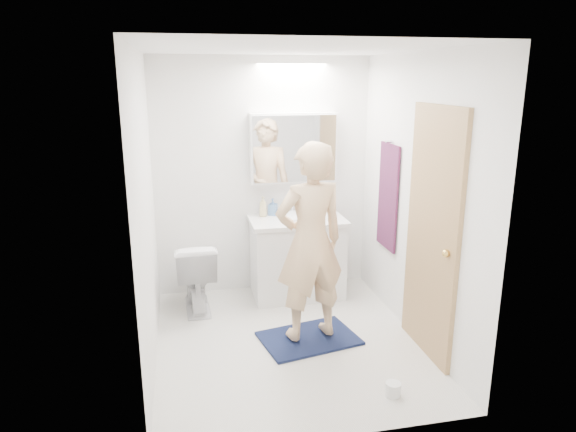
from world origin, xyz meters
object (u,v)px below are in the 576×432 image
object	(u,v)px
soap_bottle_a	(263,207)
toilet	(195,275)
vanity_cabinet	(297,259)
person	(310,243)
toilet_paper_roll	(393,389)
medicine_cabinet	(293,148)
soap_bottle_b	(273,207)
toothbrush_cup	(310,209)

from	to	relation	value
soap_bottle_a	toilet	bearing A→B (deg)	-159.59
vanity_cabinet	person	bearing A→B (deg)	-96.67
person	soap_bottle_a	distance (m)	1.13
toilet	person	distance (m)	1.36
toilet_paper_roll	vanity_cabinet	bearing A→B (deg)	98.35
medicine_cabinet	soap_bottle_b	xyz separation A→B (m)	(-0.22, -0.03, -0.59)
vanity_cabinet	soap_bottle_b	distance (m)	0.59
soap_bottle_b	toilet_paper_roll	bearing A→B (deg)	-76.57
soap_bottle_b	person	bearing A→B (deg)	-84.87
vanity_cabinet	toothbrush_cup	xyz separation A→B (m)	(0.17, 0.16, 0.48)
soap_bottle_a	toilet_paper_roll	xyz separation A→B (m)	(0.60, -2.02, -0.87)
medicine_cabinet	toothbrush_cup	bearing A→B (deg)	-16.72
person	soap_bottle_b	bearing A→B (deg)	-96.27
toilet_paper_roll	person	bearing A→B (deg)	113.05
vanity_cabinet	soap_bottle_b	xyz separation A→B (m)	(-0.21, 0.18, 0.52)
vanity_cabinet	soap_bottle_b	size ratio (longest dim) A/B	5.17
vanity_cabinet	toilet_paper_roll	xyz separation A→B (m)	(0.27, -1.87, -0.34)
vanity_cabinet	soap_bottle_a	bearing A→B (deg)	154.96
person	toilet_paper_roll	size ratio (longest dim) A/B	15.16
soap_bottle_a	toothbrush_cup	bearing A→B (deg)	1.16
toilet	soap_bottle_b	bearing A→B (deg)	-161.96
soap_bottle_b	toothbrush_cup	distance (m)	0.39
toilet	toothbrush_cup	size ratio (longest dim) A/B	6.74
vanity_cabinet	toilet	bearing A→B (deg)	-173.65
toilet	soap_bottle_a	distance (m)	0.95
toilet	soap_bottle_b	world-z (taller)	soap_bottle_b
person	toothbrush_cup	distance (m)	1.16
vanity_cabinet	toilet_paper_roll	world-z (taller)	vanity_cabinet
person	toothbrush_cup	xyz separation A→B (m)	(0.28, 1.12, -0.01)
vanity_cabinet	toilet	distance (m)	1.04
soap_bottle_a	soap_bottle_b	xyz separation A→B (m)	(0.11, 0.03, -0.02)
soap_bottle_a	toilet_paper_roll	world-z (taller)	soap_bottle_a
person	toilet	bearing A→B (deg)	-53.99
vanity_cabinet	toilet	xyz separation A→B (m)	(-1.03, -0.11, -0.04)
vanity_cabinet	toilet_paper_roll	bearing A→B (deg)	-81.65
soap_bottle_b	toilet_paper_roll	size ratio (longest dim) A/B	1.58
soap_bottle_a	toothbrush_cup	xyz separation A→B (m)	(0.49, 0.01, -0.06)
soap_bottle_b	soap_bottle_a	bearing A→B (deg)	-164.21
soap_bottle_a	toilet_paper_roll	distance (m)	2.28
medicine_cabinet	person	world-z (taller)	medicine_cabinet
vanity_cabinet	soap_bottle_b	world-z (taller)	soap_bottle_b
soap_bottle_a	soap_bottle_b	world-z (taller)	soap_bottle_a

